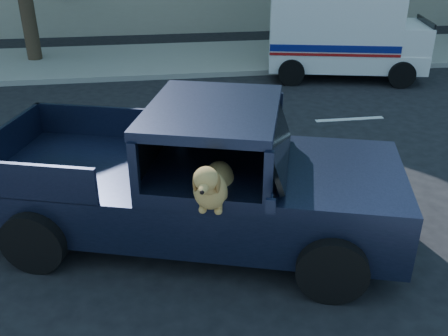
# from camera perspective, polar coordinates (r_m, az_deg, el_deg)

# --- Properties ---
(ground) EXTENTS (120.00, 120.00, 0.00)m
(ground) POSITION_cam_1_polar(r_m,az_deg,el_deg) (7.89, -4.24, -4.78)
(ground) COLOR black
(ground) RESTS_ON ground
(far_sidewalk) EXTENTS (60.00, 4.00, 0.15)m
(far_sidewalk) POSITION_cam_1_polar(r_m,az_deg,el_deg) (16.44, -6.96, 12.21)
(far_sidewalk) COLOR gray
(far_sidewalk) RESTS_ON ground
(lane_stripes) EXTENTS (21.60, 0.14, 0.01)m
(lane_stripes) POSITION_cam_1_polar(r_m,az_deg,el_deg) (11.19, 4.59, 5.04)
(lane_stripes) COLOR silver
(lane_stripes) RESTS_ON ground
(pickup_truck) EXTENTS (5.91, 3.69, 1.98)m
(pickup_truck) POSITION_cam_1_polar(r_m,az_deg,el_deg) (6.96, -4.11, -3.02)
(pickup_truck) COLOR black
(pickup_truck) RESTS_ON ground
(mail_truck) EXTENTS (4.60, 2.96, 2.34)m
(mail_truck) POSITION_cam_1_polar(r_m,az_deg,el_deg) (14.88, 13.29, 13.96)
(mail_truck) COLOR silver
(mail_truck) RESTS_ON ground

